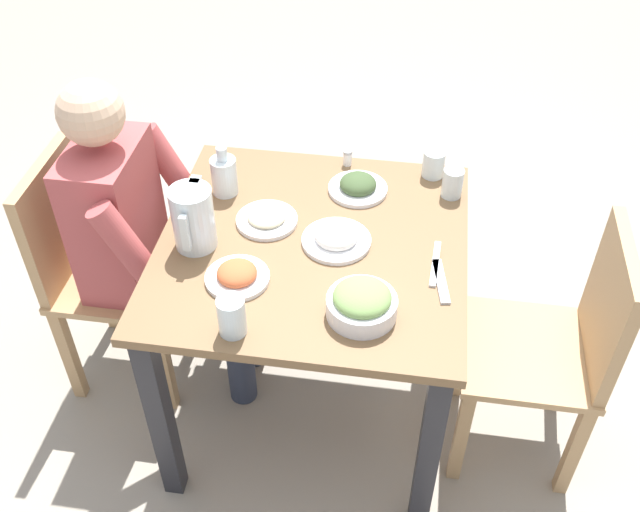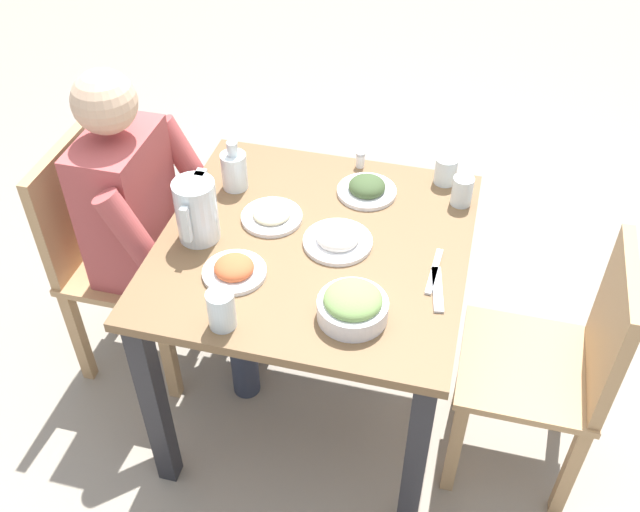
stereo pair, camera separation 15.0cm
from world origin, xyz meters
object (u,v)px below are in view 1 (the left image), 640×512
Objects in this scene: water_pitcher at (193,218)px; water_glass_center at (453,183)px; dining_table at (313,276)px; chair_far at (560,343)px; salad_bowl at (362,303)px; diner_near at (147,235)px; plate_beans at (267,218)px; water_glass_by_pitcher at (232,316)px; plate_dolmas at (358,186)px; salt_shaker at (348,157)px; oil_carafe at (224,177)px; chair_near at (95,263)px; water_glass_near_right at (434,164)px; plate_yoghurt at (336,237)px; plate_rice_curry at (237,275)px.

water_glass_center is at bearing 115.64° from water_pitcher.
dining_table is at bearing -53.67° from water_glass_center.
chair_far is 4.77× the size of salad_bowl.
chair_far is 1.31m from diner_near.
diner_near is 6.38× the size of salad_bowl.
water_glass_by_pitcher is (0.44, 0.00, 0.04)m from plate_beans.
salad_bowl is 0.46m from plate_beans.
salt_shaker is (-0.14, -0.05, 0.01)m from plate_dolmas.
water_glass_center is 0.70m from oil_carafe.
salad_bowl is at bearing 69.22° from chair_near.
chair_near is at bearing -80.10° from water_glass_center.
water_pitcher is 0.26m from oil_carafe.
plate_dolmas is 2.10× the size of water_glass_near_right.
plate_yoghurt is (0.08, 0.61, 0.14)m from diner_near.
water_pitcher is at bearing -54.30° from plate_beans.
water_pitcher is at bearing -112.24° from salad_bowl.
water_pitcher is 0.54m from salad_bowl.
dining_table is 4.84× the size of plate_beans.
water_glass_by_pitcher is 0.59m from oil_carafe.
water_glass_by_pitcher is at bearing 0.58° from plate_beans.
salt_shaker is at bearing -108.79° from water_glass_center.
dining_table is at bearing -7.34° from salt_shaker.
plate_beans is (-0.07, -0.15, 0.15)m from dining_table.
salad_bowl is 0.66m from water_glass_near_right.
diner_near is 6.33× the size of plate_dolmas.
plate_yoghurt is (0.06, 0.22, 0.01)m from plate_beans.
plate_yoghurt is 0.46m from water_glass_near_right.
water_pitcher reaches higher than salt_shaker.
oil_carafe reaches higher than water_glass_near_right.
plate_dolmas is (-0.53, -0.07, -0.02)m from salad_bowl.
plate_yoghurt is 0.31m from plate_rice_curry.
water_glass_near_right is (-0.12, 0.23, 0.03)m from plate_dolmas.
salad_bowl reaches higher than water_glass_near_right.
plate_yoghurt is at bearing 150.67° from water_glass_by_pitcher.
salt_shaker is (-0.39, -0.02, 0.01)m from plate_yoghurt.
chair_far is 0.77m from plate_dolmas.
chair_far is 1.00m from water_glass_by_pitcher.
water_glass_near_right is (-0.43, -0.42, 0.31)m from chair_far.
diner_near is 21.69× the size of salt_shaker.
chair_near is 0.66m from plate_beans.
chair_far is 9.96× the size of water_glass_near_right.
plate_yoghurt is at bearing 128.28° from plate_rice_curry.
salt_shaker is (-0.77, 0.20, -0.03)m from water_glass_by_pitcher.
diner_near is 0.34m from water_pitcher.
water_glass_near_right is at bearing 117.76° from plate_dolmas.
water_glass_center is at bearing 129.70° from plate_rice_curry.
water_pitcher is (0.02, -1.07, 0.36)m from chair_far.
water_pitcher is 0.21m from plate_rice_curry.
salad_bowl is (0.22, -0.58, 0.30)m from chair_far.
plate_beans is at bearing -56.68° from water_glass_near_right.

